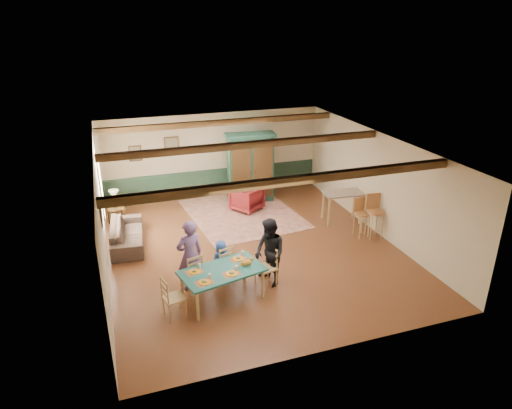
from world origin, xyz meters
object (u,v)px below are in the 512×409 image
object	(u,v)px
person_man	(190,255)
end_table	(117,216)
dining_chair_end_right	(266,267)
person_child	(221,260)
dining_chair_end_left	(174,297)
bar_stool_right	(375,217)
cat	(246,262)
counter_table	(342,207)
person_woman	(270,253)
dining_table	(223,285)
dining_chair_far_left	(192,272)
bar_stool_left	(362,218)
armoire	(250,168)
table_lamp	(114,199)
sofa	(127,234)
armchair	(247,198)
dining_chair_far_right	(223,263)

from	to	relation	value
person_man	end_table	world-z (taller)	person_man
dining_chair_end_right	person_child	bearing A→B (deg)	-136.85
dining_chair_end_left	bar_stool_right	distance (m)	5.84
person_man	cat	world-z (taller)	person_man
counter_table	person_woman	bearing A→B (deg)	-141.88
dining_table	dining_chair_far_left	world-z (taller)	dining_chair_far_left
dining_chair_end_right	cat	distance (m)	0.66
dining_chair_far_left	cat	bearing A→B (deg)	139.20
dining_chair_far_left	bar_stool_left	xyz separation A→B (m)	(4.76, 1.13, 0.08)
dining_table	end_table	distance (m)	4.86
armoire	table_lamp	xyz separation A→B (m)	(-4.14, -0.62, -0.28)
table_lamp	dining_chair_end_left	bearing A→B (deg)	-79.91
dining_chair_end_left	person_child	xyz separation A→B (m)	(1.22, 1.05, 0.03)
dining_table	dining_chair_far_left	xyz separation A→B (m)	(-0.51, 0.56, 0.09)
counter_table	dining_table	bearing A→B (deg)	-147.44
dining_chair_end_right	counter_table	bearing A→B (deg)	114.25
bar_stool_left	bar_stool_right	xyz separation A→B (m)	(0.28, -0.17, 0.07)
dining_chair_far_left	bar_stool_right	world-z (taller)	bar_stool_right
sofa	bar_stool_right	size ratio (longest dim) A/B	1.69
dining_chair_end_left	bar_stool_left	distance (m)	5.63
dining_chair_end_left	person_woman	distance (m)	2.24
armoire	dining_table	bearing A→B (deg)	-108.00
dining_chair_far_left	armchair	xyz separation A→B (m)	(2.43, 3.83, -0.07)
end_table	bar_stool_left	bearing A→B (deg)	-24.50
armchair	counter_table	bearing A→B (deg)	109.95
armchair	sofa	distance (m)	3.79
dining_chair_end_right	person_child	distance (m)	1.01
dining_table	armchair	size ratio (longest dim) A/B	2.04
dining_chair_end_right	table_lamp	world-z (taller)	table_lamp
dining_chair_far_left	table_lamp	distance (m)	4.17
bar_stool_left	cat	bearing A→B (deg)	-161.90
bar_stool_left	person_woman	bearing A→B (deg)	-161.41
person_woman	sofa	world-z (taller)	person_woman
dining_chair_far_left	armchair	size ratio (longest dim) A/B	1.08
bar_stool_left	dining_table	bearing A→B (deg)	-164.21
person_man	table_lamp	world-z (taller)	person_man
person_man	bar_stool_left	size ratio (longest dim) A/B	1.53
dining_chair_far_left	bar_stool_left	world-z (taller)	bar_stool_left
dining_chair_end_right	table_lamp	distance (m)	5.15
sofa	bar_stool_left	xyz separation A→B (m)	(5.93, -1.51, 0.23)
person_man	dining_chair_far_left	bearing A→B (deg)	90.00
dining_chair_far_right	armchair	xyz separation A→B (m)	(1.71, 3.66, -0.07)
dining_chair_far_right	cat	bearing A→B (deg)	100.37
dining_table	bar_stool_left	bearing A→B (deg)	21.68
person_man	armoire	world-z (taller)	armoire
person_woman	table_lamp	bearing A→B (deg)	-157.89
dining_chair_far_left	bar_stool_right	bearing A→B (deg)	177.41
armchair	counter_table	xyz separation A→B (m)	(2.29, -1.70, 0.08)
dining_table	dining_chair_end_right	world-z (taller)	dining_chair_end_right
cat	bar_stool_right	bearing A→B (deg)	7.06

